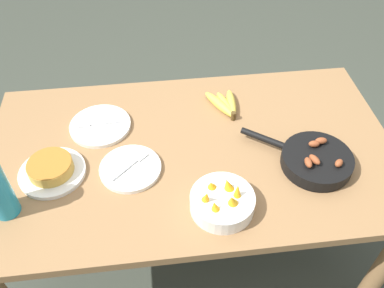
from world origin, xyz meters
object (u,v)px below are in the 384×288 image
Objects in this scene: banana_bunch at (225,104)px; skillet at (315,160)px; empty_plate_near_front at (100,126)px; frittata_plate_center at (51,169)px; empty_plate_far_left at (130,168)px; fruit_bowl_mango at (222,201)px.

banana_bunch is 0.51× the size of skillet.
skillet reaches higher than empty_plate_near_front.
empty_plate_near_front is (-0.77, 0.29, -0.02)m from skillet.
empty_plate_far_left is at bearing -2.96° from frittata_plate_center.
skillet is 0.65m from empty_plate_far_left.
empty_plate_near_front is (0.16, 0.22, -0.02)m from frittata_plate_center.
banana_bunch is at bearing 6.27° from empty_plate_near_front.
frittata_plate_center is (-0.67, -0.28, 0.01)m from banana_bunch.
frittata_plate_center is 0.27m from empty_plate_far_left.
fruit_bowl_mango reaches higher than empty_plate_near_front.
skillet is at bearing 21.69° from fruit_bowl_mango.
empty_plate_near_front is at bearing 133.20° from fruit_bowl_mango.
empty_plate_far_left is at bearing -64.17° from empty_plate_near_front.
empty_plate_near_front is (-0.51, -0.06, -0.01)m from banana_bunch.
fruit_bowl_mango is (0.41, -0.43, 0.03)m from empty_plate_near_front.
skillet is at bearing -53.27° from banana_bunch.
skillet reaches higher than empty_plate_far_left.
skillet is 1.68× the size of empty_plate_far_left.
banana_bunch is 0.85× the size of empty_plate_far_left.
fruit_bowl_mango is at bearing -34.06° from empty_plate_far_left.
frittata_plate_center is 0.27m from empty_plate_near_front.
fruit_bowl_mango reaches higher than skillet.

